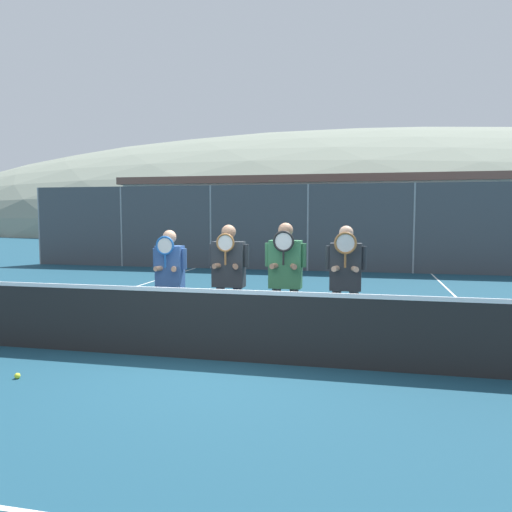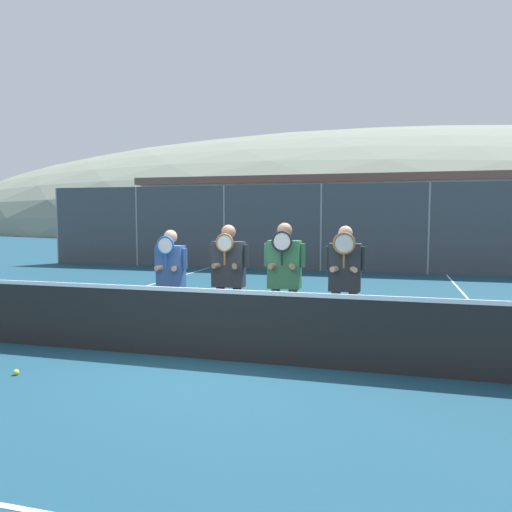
{
  "view_description": "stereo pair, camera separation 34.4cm",
  "coord_description": "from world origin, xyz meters",
  "px_view_note": "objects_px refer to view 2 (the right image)",
  "views": [
    {
      "loc": [
        1.98,
        -6.18,
        1.93
      ],
      "look_at": [
        0.35,
        1.09,
        1.3
      ],
      "focal_mm": 35.0,
      "sensor_mm": 36.0,
      "label": 1
    },
    {
      "loc": [
        2.32,
        -6.1,
        1.93
      ],
      "look_at": [
        0.35,
        1.09,
        1.3
      ],
      "focal_mm": 35.0,
      "sensor_mm": 36.0,
      "label": 2
    }
  ],
  "objects_px": {
    "car_far_left": "(190,238)",
    "car_center": "(435,242)",
    "player_leftmost": "(171,276)",
    "tennis_ball_on_court": "(16,372)",
    "player_center_left": "(228,273)",
    "player_rightmost": "(345,277)",
    "player_center_right": "(284,274)",
    "car_left_of_center": "(305,238)"
  },
  "relations": [
    {
      "from": "player_rightmost",
      "to": "car_center",
      "type": "relative_size",
      "value": 0.4
    },
    {
      "from": "player_rightmost",
      "to": "car_center",
      "type": "bearing_deg",
      "value": 80.35
    },
    {
      "from": "player_leftmost",
      "to": "car_center",
      "type": "bearing_deg",
      "value": 69.75
    },
    {
      "from": "player_leftmost",
      "to": "player_rightmost",
      "type": "height_order",
      "value": "player_rightmost"
    },
    {
      "from": "player_center_right",
      "to": "car_far_left",
      "type": "bearing_deg",
      "value": 117.82
    },
    {
      "from": "player_center_right",
      "to": "car_far_left",
      "type": "xyz_separation_m",
      "value": [
        -7.04,
        13.33,
        -0.2
      ]
    },
    {
      "from": "tennis_ball_on_court",
      "to": "player_leftmost",
      "type": "bearing_deg",
      "value": 62.54
    },
    {
      "from": "player_rightmost",
      "to": "car_left_of_center",
      "type": "relative_size",
      "value": 0.38
    },
    {
      "from": "player_center_left",
      "to": "car_left_of_center",
      "type": "distance_m",
      "value": 13.25
    },
    {
      "from": "player_center_right",
      "to": "car_left_of_center",
      "type": "height_order",
      "value": "car_left_of_center"
    },
    {
      "from": "car_center",
      "to": "player_center_left",
      "type": "bearing_deg",
      "value": -106.72
    },
    {
      "from": "player_center_left",
      "to": "car_far_left",
      "type": "distance_m",
      "value": 14.65
    },
    {
      "from": "player_rightmost",
      "to": "car_left_of_center",
      "type": "xyz_separation_m",
      "value": [
        -2.82,
        13.16,
        -0.1
      ]
    },
    {
      "from": "player_center_right",
      "to": "player_rightmost",
      "type": "relative_size",
      "value": 1.02
    },
    {
      "from": "car_far_left",
      "to": "car_left_of_center",
      "type": "relative_size",
      "value": 0.96
    },
    {
      "from": "car_far_left",
      "to": "car_center",
      "type": "bearing_deg",
      "value": -1.39
    },
    {
      "from": "player_center_right",
      "to": "player_rightmost",
      "type": "xyz_separation_m",
      "value": [
        0.85,
        0.09,
        -0.04
      ]
    },
    {
      "from": "car_center",
      "to": "tennis_ball_on_court",
      "type": "relative_size",
      "value": 65.27
    },
    {
      "from": "player_center_right",
      "to": "car_center",
      "type": "relative_size",
      "value": 0.41
    },
    {
      "from": "player_center_right",
      "to": "tennis_ball_on_court",
      "type": "bearing_deg",
      "value": -144.0
    },
    {
      "from": "player_center_left",
      "to": "tennis_ball_on_court",
      "type": "distance_m",
      "value": 3.07
    },
    {
      "from": "player_rightmost",
      "to": "car_left_of_center",
      "type": "distance_m",
      "value": 13.46
    },
    {
      "from": "car_far_left",
      "to": "player_leftmost",
      "type": "bearing_deg",
      "value": -68.44
    },
    {
      "from": "player_rightmost",
      "to": "car_far_left",
      "type": "height_order",
      "value": "player_rightmost"
    },
    {
      "from": "player_leftmost",
      "to": "car_left_of_center",
      "type": "relative_size",
      "value": 0.36
    },
    {
      "from": "player_leftmost",
      "to": "player_center_right",
      "type": "xyz_separation_m",
      "value": [
        1.77,
        0.0,
        0.08
      ]
    },
    {
      "from": "tennis_ball_on_court",
      "to": "player_center_left",
      "type": "bearing_deg",
      "value": 46.82
    },
    {
      "from": "tennis_ball_on_court",
      "to": "car_center",
      "type": "bearing_deg",
      "value": 68.73
    },
    {
      "from": "player_center_left",
      "to": "car_center",
      "type": "bearing_deg",
      "value": 73.28
    },
    {
      "from": "player_center_left",
      "to": "player_rightmost",
      "type": "distance_m",
      "value": 1.71
    },
    {
      "from": "player_center_right",
      "to": "car_far_left",
      "type": "relative_size",
      "value": 0.4
    },
    {
      "from": "player_center_left",
      "to": "player_rightmost",
      "type": "height_order",
      "value": "player_center_left"
    },
    {
      "from": "player_leftmost",
      "to": "car_left_of_center",
      "type": "height_order",
      "value": "car_left_of_center"
    },
    {
      "from": "player_center_left",
      "to": "player_rightmost",
      "type": "bearing_deg",
      "value": 1.49
    },
    {
      "from": "player_rightmost",
      "to": "tennis_ball_on_court",
      "type": "relative_size",
      "value": 25.96
    },
    {
      "from": "player_leftmost",
      "to": "tennis_ball_on_court",
      "type": "xyz_separation_m",
      "value": [
        -1.07,
        -2.07,
        -0.96
      ]
    },
    {
      "from": "car_left_of_center",
      "to": "car_center",
      "type": "bearing_deg",
      "value": -1.83
    },
    {
      "from": "player_center_left",
      "to": "car_far_left",
      "type": "height_order",
      "value": "player_center_left"
    },
    {
      "from": "player_leftmost",
      "to": "player_center_left",
      "type": "xyz_separation_m",
      "value": [
        0.91,
        0.05,
        0.06
      ]
    },
    {
      "from": "car_far_left",
      "to": "tennis_ball_on_court",
      "type": "bearing_deg",
      "value": -74.76
    },
    {
      "from": "player_leftmost",
      "to": "tennis_ball_on_court",
      "type": "height_order",
      "value": "player_leftmost"
    },
    {
      "from": "player_center_right",
      "to": "player_rightmost",
      "type": "height_order",
      "value": "player_center_right"
    }
  ]
}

